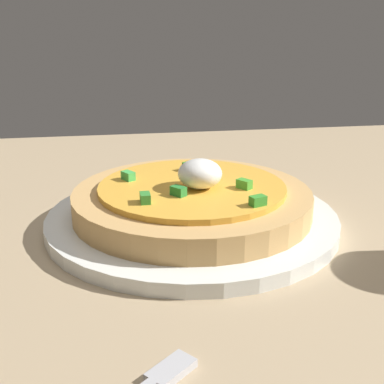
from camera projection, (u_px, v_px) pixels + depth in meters
dining_table at (269, 244)px, 45.34cm from camera, size 91.34×85.65×2.43cm
plate at (192, 219)px, 46.29cm from camera, size 26.57×26.57×1.21cm
pizza at (192, 199)px, 45.62cm from camera, size 21.68×21.68×5.32cm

